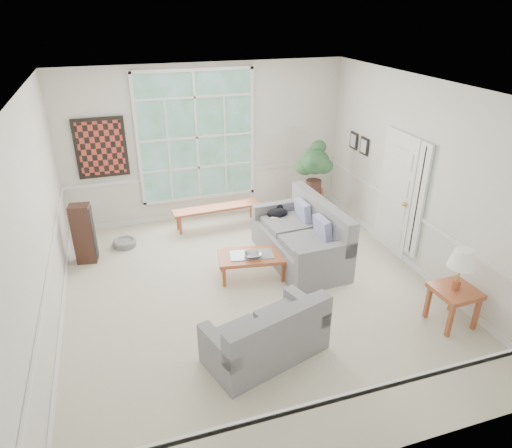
{
  "coord_description": "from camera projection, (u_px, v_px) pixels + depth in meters",
  "views": [
    {
      "loc": [
        -1.73,
        -5.49,
        3.98
      ],
      "look_at": [
        0.1,
        0.2,
        1.05
      ],
      "focal_mm": 32.0,
      "sensor_mm": 36.0,
      "label": 1
    }
  ],
  "objects": [
    {
      "name": "side_table",
      "position": [
        452.0,
        306.0,
        6.15
      ],
      "size": [
        0.57,
        0.57,
        0.55
      ],
      "primitive_type": "cube",
      "rotation": [
        0.0,
        0.0,
        0.04
      ],
      "color": "#9C4C2A",
      "rests_on": "floor"
    },
    {
      "name": "loveseat_right",
      "position": [
        300.0,
        233.0,
        7.56
      ],
      "size": [
        1.1,
        1.97,
        1.03
      ],
      "primitive_type": "cube",
      "rotation": [
        0.0,
        0.0,
        0.06
      ],
      "color": "gray",
      "rests_on": "floor"
    },
    {
      "name": "floor",
      "position": [
        254.0,
        293.0,
        6.92
      ],
      "size": [
        5.5,
        6.0,
        0.01
      ],
      "primitive_type": "cube",
      "color": "beige",
      "rests_on": "ground"
    },
    {
      "name": "end_table",
      "position": [
        309.0,
        205.0,
        9.18
      ],
      "size": [
        0.72,
        0.72,
        0.55
      ],
      "primitive_type": "cube",
      "rotation": [
        0.0,
        0.0,
        -0.38
      ],
      "color": "#9C4C2A",
      "rests_on": "floor"
    },
    {
      "name": "entry_door",
      "position": [
        395.0,
        193.0,
        7.72
      ],
      "size": [
        0.08,
        0.9,
        2.1
      ],
      "primitive_type": "cube",
      "color": "white",
      "rests_on": "floor"
    },
    {
      "name": "wall_art",
      "position": [
        101.0,
        148.0,
        8.2
      ],
      "size": [
        0.9,
        0.06,
        1.1
      ],
      "primitive_type": "cube",
      "color": "maroon",
      "rests_on": "wall_back"
    },
    {
      "name": "wall_left",
      "position": [
        37.0,
        229.0,
        5.51
      ],
      "size": [
        0.02,
        6.0,
        3.0
      ],
      "primitive_type": "cube",
      "color": "silver",
      "rests_on": "ground"
    },
    {
      "name": "window_bench",
      "position": [
        217.0,
        216.0,
        8.9
      ],
      "size": [
        1.71,
        0.42,
        0.4
      ],
      "primitive_type": "cube",
      "rotation": [
        0.0,
        0.0,
        0.05
      ],
      "color": "#9C4C2A",
      "rests_on": "floor"
    },
    {
      "name": "wall_right",
      "position": [
        424.0,
        180.0,
        7.02
      ],
      "size": [
        0.02,
        6.0,
        3.0
      ],
      "primitive_type": "cube",
      "color": "silver",
      "rests_on": "ground"
    },
    {
      "name": "wall_front",
      "position": [
        365.0,
        341.0,
        3.7
      ],
      "size": [
        5.5,
        0.02,
        3.0
      ],
      "primitive_type": "cube",
      "color": "silver",
      "rests_on": "ground"
    },
    {
      "name": "pet_bed",
      "position": [
        125.0,
        243.0,
        8.21
      ],
      "size": [
        0.51,
        0.51,
        0.12
      ],
      "primitive_type": "cylinder",
      "rotation": [
        0.0,
        0.0,
        -0.27
      ],
      "color": "slate",
      "rests_on": "floor"
    },
    {
      "name": "loveseat_front",
      "position": [
        265.0,
        329.0,
        5.54
      ],
      "size": [
        1.63,
        1.16,
        0.79
      ],
      "primitive_type": "cube",
      "rotation": [
        0.0,
        0.0,
        0.3
      ],
      "color": "gray",
      "rests_on": "floor"
    },
    {
      "name": "houseplant",
      "position": [
        315.0,
        168.0,
        8.84
      ],
      "size": [
        0.71,
        0.71,
        1.05
      ],
      "primitive_type": null,
      "rotation": [
        0.0,
        0.0,
        -0.17
      ],
      "color": "#2D5932",
      "rests_on": "end_table"
    },
    {
      "name": "wall_frame_far",
      "position": [
        353.0,
        141.0,
        8.82
      ],
      "size": [
        0.04,
        0.26,
        0.32
      ],
      "primitive_type": "cube",
      "color": "black",
      "rests_on": "wall_right"
    },
    {
      "name": "wall_frame_near",
      "position": [
        364.0,
        146.0,
        8.48
      ],
      "size": [
        0.04,
        0.26,
        0.32
      ],
      "primitive_type": "cube",
      "color": "black",
      "rests_on": "wall_right"
    },
    {
      "name": "table_lamp",
      "position": [
        460.0,
        270.0,
        5.89
      ],
      "size": [
        0.41,
        0.41,
        0.6
      ],
      "primitive_type": null,
      "rotation": [
        0.0,
        0.0,
        0.18
      ],
      "color": "silver",
      "rests_on": "side_table"
    },
    {
      "name": "door_sidelight",
      "position": [
        419.0,
        202.0,
        7.14
      ],
      "size": [
        0.08,
        0.26,
        1.9
      ],
      "primitive_type": "cube",
      "color": "white",
      "rests_on": "wall_right"
    },
    {
      "name": "wall_back",
      "position": [
        207.0,
        143.0,
        8.83
      ],
      "size": [
        5.5,
        0.02,
        3.0
      ],
      "primitive_type": "cube",
      "color": "silver",
      "rests_on": "ground"
    },
    {
      "name": "floor_speaker",
      "position": [
        84.0,
        234.0,
        7.54
      ],
      "size": [
        0.36,
        0.3,
        1.03
      ],
      "primitive_type": "cube",
      "rotation": [
        0.0,
        0.0,
        -0.15
      ],
      "color": "#392019",
      "rests_on": "floor"
    },
    {
      "name": "coffee_table",
      "position": [
        252.0,
        266.0,
        7.25
      ],
      "size": [
        1.13,
        0.74,
        0.39
      ],
      "primitive_type": "cube",
      "rotation": [
        0.0,
        0.0,
        -0.16
      ],
      "color": "#9C4C2A",
      "rests_on": "floor"
    },
    {
      "name": "cat",
      "position": [
        277.0,
        213.0,
        8.05
      ],
      "size": [
        0.42,
        0.33,
        0.18
      ],
      "primitive_type": "ellipsoid",
      "rotation": [
        0.0,
        0.0,
        -0.17
      ],
      "color": "black",
      "rests_on": "loveseat_right"
    },
    {
      "name": "ceiling",
      "position": [
        253.0,
        90.0,
        5.6
      ],
      "size": [
        5.5,
        6.0,
        0.02
      ],
      "primitive_type": "cube",
      "color": "white",
      "rests_on": "ground"
    },
    {
      "name": "window_back",
      "position": [
        197.0,
        137.0,
        8.67
      ],
      "size": [
        2.3,
        0.08,
        2.4
      ],
      "primitive_type": "cube",
      "color": "white",
      "rests_on": "wall_back"
    },
    {
      "name": "pewter_bowl",
      "position": [
        253.0,
        254.0,
        7.1
      ],
      "size": [
        0.33,
        0.33,
        0.08
      ],
      "primitive_type": "imported",
      "rotation": [
        0.0,
        0.0,
        -0.04
      ],
      "color": "gray",
      "rests_on": "coffee_table"
    }
  ]
}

